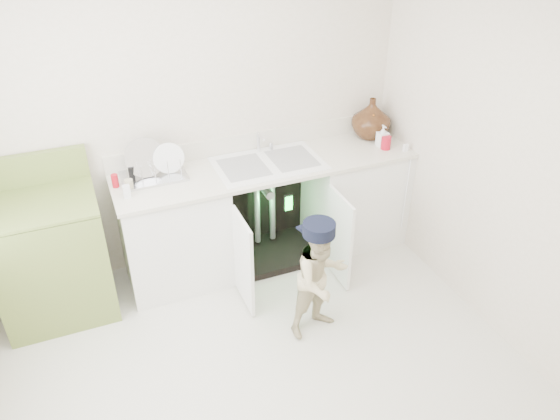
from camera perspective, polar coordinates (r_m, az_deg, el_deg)
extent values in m
plane|color=beige|center=(3.84, -2.27, -16.58)|extent=(3.50, 3.50, 0.00)
cube|color=beige|center=(4.31, -9.69, 9.37)|extent=(3.50, 2.50, 0.02)
cube|color=beige|center=(3.88, 22.40, 4.66)|extent=(2.50, 3.00, 0.02)
cube|color=white|center=(4.39, -10.93, -2.50)|extent=(0.80, 0.60, 0.86)
cube|color=white|center=(4.87, 7.65, 1.55)|extent=(0.80, 0.60, 0.86)
cube|color=black|center=(4.78, -2.33, 1.24)|extent=(0.80, 0.06, 0.86)
cube|color=black|center=(4.79, -1.11, -4.40)|extent=(0.80, 0.60, 0.06)
cylinder|color=gray|center=(4.62, -2.42, 0.28)|extent=(0.05, 0.05, 0.70)
cylinder|color=gray|center=(4.66, -0.80, 0.62)|extent=(0.05, 0.05, 0.70)
cylinder|color=gray|center=(4.51, -1.41, 1.98)|extent=(0.07, 0.18, 0.07)
cube|color=white|center=(4.09, -3.84, -5.36)|extent=(0.03, 0.40, 0.76)
cube|color=white|center=(4.35, 6.18, -2.91)|extent=(0.02, 0.40, 0.76)
cube|color=beige|center=(4.34, -1.22, 4.70)|extent=(2.44, 0.64, 0.03)
cube|color=beige|center=(4.54, -2.57, 7.26)|extent=(2.44, 0.02, 0.15)
cube|color=white|center=(4.33, -1.22, 4.81)|extent=(0.85, 0.55, 0.02)
cube|color=gray|center=(4.27, -3.80, 4.44)|extent=(0.34, 0.40, 0.01)
cube|color=gray|center=(4.40, 1.27, 5.40)|extent=(0.34, 0.40, 0.01)
cylinder|color=silver|center=(4.48, -2.27, 7.09)|extent=(0.03, 0.03, 0.17)
cylinder|color=silver|center=(4.40, -2.01, 7.67)|extent=(0.02, 0.14, 0.02)
cylinder|color=silver|center=(4.53, -0.94, 6.75)|extent=(0.04, 0.04, 0.06)
cylinder|color=white|center=(4.75, 13.04, 1.78)|extent=(0.01, 0.01, 0.70)
cube|color=white|center=(4.64, 13.00, 6.36)|extent=(0.04, 0.02, 0.06)
cube|color=silver|center=(4.24, -13.06, 3.48)|extent=(0.48, 0.32, 0.02)
cylinder|color=silver|center=(4.21, -13.82, 4.51)|extent=(0.30, 0.11, 0.29)
cylinder|color=white|center=(4.22, -11.48, 4.72)|extent=(0.24, 0.06, 0.23)
cylinder|color=silver|center=(4.09, -15.56, 3.32)|extent=(0.01, 0.01, 0.14)
cylinder|color=silver|center=(4.10, -14.24, 3.59)|extent=(0.01, 0.01, 0.14)
cylinder|color=silver|center=(4.11, -12.93, 3.85)|extent=(0.01, 0.01, 0.14)
cylinder|color=silver|center=(4.13, -11.62, 4.11)|extent=(0.01, 0.01, 0.14)
cylinder|color=silver|center=(4.14, -10.32, 4.37)|extent=(0.01, 0.01, 0.14)
imported|color=#492D14|center=(4.78, 9.51, 9.46)|extent=(0.33, 0.33, 0.35)
imported|color=orange|center=(4.76, 9.37, 8.63)|extent=(0.09, 0.09, 0.24)
imported|color=white|center=(4.66, 10.67, 7.62)|extent=(0.08, 0.08, 0.18)
cylinder|color=#B20F23|center=(4.63, 11.01, 6.91)|extent=(0.08, 0.08, 0.11)
cylinder|color=#AB0E1B|center=(4.16, -16.86, 2.94)|extent=(0.05, 0.05, 0.10)
cylinder|color=tan|center=(4.10, -15.49, 2.56)|extent=(0.06, 0.06, 0.08)
cylinder|color=black|center=(4.20, -15.24, 3.65)|extent=(0.04, 0.04, 0.12)
cube|color=silver|center=(4.01, -15.73, 1.88)|extent=(0.05, 0.05, 0.09)
cube|color=olive|center=(4.33, -22.66, -4.77)|extent=(0.76, 0.65, 0.92)
cube|color=olive|center=(4.08, -24.03, 0.62)|extent=(0.76, 0.65, 0.02)
cube|color=olive|center=(4.28, -24.51, 3.90)|extent=(0.76, 0.06, 0.24)
cylinder|color=black|center=(3.97, -26.64, -1.13)|extent=(0.17, 0.17, 0.02)
cylinder|color=silver|center=(3.96, -26.69, -0.99)|extent=(0.20, 0.20, 0.01)
cylinder|color=black|center=(4.24, -26.59, 1.07)|extent=(0.17, 0.17, 0.02)
cylinder|color=silver|center=(4.24, -26.63, 1.21)|extent=(0.20, 0.20, 0.01)
cylinder|color=black|center=(3.93, -21.24, -0.02)|extent=(0.17, 0.17, 0.02)
cylinder|color=silver|center=(3.93, -21.27, 0.13)|extent=(0.20, 0.20, 0.01)
cylinder|color=black|center=(4.21, -21.54, 2.13)|extent=(0.17, 0.17, 0.02)
cylinder|color=silver|center=(4.21, -21.57, 2.27)|extent=(0.20, 0.20, 0.01)
imported|color=beige|center=(3.84, 4.30, -7.22)|extent=(0.50, 0.43, 0.91)
cylinder|color=black|center=(3.59, 4.57, -2.00)|extent=(0.26, 0.26, 0.09)
cube|color=black|center=(3.68, 3.58, -1.73)|extent=(0.19, 0.12, 0.01)
cube|color=black|center=(4.16, 0.89, 0.75)|extent=(0.07, 0.01, 0.14)
cube|color=#26F23F|center=(4.15, 0.93, 0.69)|extent=(0.06, 0.00, 0.12)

